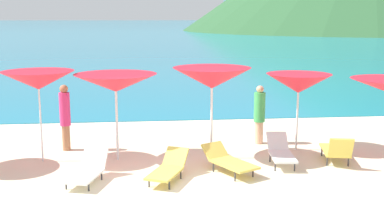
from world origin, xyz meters
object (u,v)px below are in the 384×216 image
object	(u,v)px
lounge_chair_0	(229,161)
umbrella_4	(299,84)
umbrella_2	(116,83)
lounge_chair_4	(336,150)
lounge_chair_6	(281,151)
lounge_chair_5	(87,170)
beachgoer_0	(259,113)
beachgoer_1	(65,115)
cruise_ship	(254,9)
umbrella_3	(212,78)
lounge_chair_3	(168,168)
umbrella_1	(38,80)

from	to	relation	value
lounge_chair_0	umbrella_4	bearing A→B (deg)	10.09
umbrella_2	lounge_chair_4	distance (m)	5.68
lounge_chair_0	lounge_chair_6	size ratio (longest dim) A/B	1.04
lounge_chair_5	beachgoer_0	xyz separation A→B (m)	(4.51, 2.82, 0.61)
lounge_chair_0	beachgoer_1	xyz separation A→B (m)	(-4.03, 2.36, 0.68)
lounge_chair_6	umbrella_2	bearing A→B (deg)	174.66
umbrella_4	lounge_chair_0	distance (m)	3.16
beachgoer_0	beachgoer_1	size ratio (longest dim) A/B	0.93
umbrella_4	cruise_ship	bearing A→B (deg)	77.26
umbrella_3	beachgoer_0	bearing A→B (deg)	40.33
umbrella_4	beachgoer_0	distance (m)	1.48
umbrella_2	lounge_chair_6	xyz separation A→B (m)	(3.99, -0.77, -1.64)
umbrella_2	lounge_chair_3	size ratio (longest dim) A/B	1.44
lounge_chair_3	beachgoer_1	bearing A→B (deg)	157.76
lounge_chair_4	beachgoer_0	bearing A→B (deg)	-42.45
lounge_chair_0	beachgoer_1	size ratio (longest dim) A/B	0.89
lounge_chair_5	cruise_ship	world-z (taller)	cruise_ship
lounge_chair_0	beachgoer_0	bearing A→B (deg)	33.74
umbrella_1	umbrella_4	distance (m)	6.64
umbrella_4	lounge_chair_0	size ratio (longest dim) A/B	1.31
lounge_chair_3	lounge_chair_4	size ratio (longest dim) A/B	0.98
umbrella_4	beachgoer_0	world-z (taller)	umbrella_4
umbrella_3	lounge_chair_0	distance (m)	2.15
lounge_chair_0	umbrella_2	bearing A→B (deg)	124.86
umbrella_4	lounge_chair_5	size ratio (longest dim) A/B	1.42
umbrella_4	beachgoer_1	world-z (taller)	umbrella_4
umbrella_1	umbrella_2	distance (m)	1.87
umbrella_4	beachgoer_0	bearing A→B (deg)	137.12
lounge_chair_6	beachgoer_0	bearing A→B (deg)	97.50
lounge_chair_0	beachgoer_0	distance (m)	2.90
beachgoer_1	umbrella_2	bearing A→B (deg)	-85.02
umbrella_4	lounge_chair_6	world-z (taller)	umbrella_4
umbrella_2	beachgoer_1	distance (m)	2.03
lounge_chair_4	cruise_ship	xyz separation A→B (m)	(51.36, 231.12, 6.82)
umbrella_1	cruise_ship	xyz separation A→B (m)	(58.60, 230.22, 5.11)
lounge_chair_5	umbrella_4	bearing A→B (deg)	37.74
umbrella_1	beachgoer_0	distance (m)	6.01
cruise_ship	beachgoer_0	bearing A→B (deg)	-92.37
lounge_chair_5	beachgoer_1	distance (m)	2.89
umbrella_4	lounge_chair_5	distance (m)	5.93
umbrella_2	beachgoer_0	xyz separation A→B (m)	(3.93, 1.20, -1.07)
umbrella_3	lounge_chair_3	distance (m)	2.66
lounge_chair_3	lounge_chair_4	world-z (taller)	lounge_chair_4
lounge_chair_4	lounge_chair_6	distance (m)	1.39
umbrella_2	beachgoer_0	distance (m)	4.24
umbrella_4	lounge_chair_6	size ratio (longest dim) A/B	1.36
umbrella_3	lounge_chair_5	xyz separation A→B (m)	(-2.95, -1.50, -1.79)
lounge_chair_5	lounge_chair_6	bearing A→B (deg)	27.42
lounge_chair_5	lounge_chair_6	distance (m)	4.66
lounge_chair_3	lounge_chair_6	world-z (taller)	lounge_chair_6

